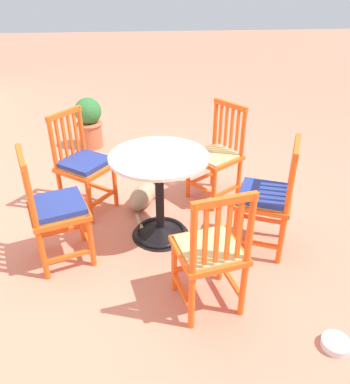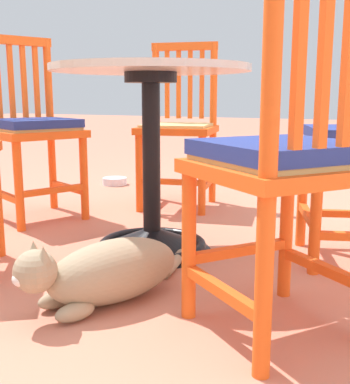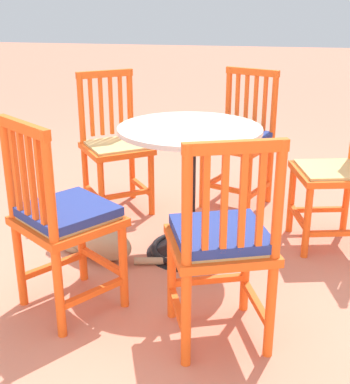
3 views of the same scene
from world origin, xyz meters
name	(u,v)px [view 3 (image 3 of 3)]	position (x,y,z in m)	size (l,w,h in m)	color
ground_plane	(166,245)	(0.00, 0.00, 0.00)	(24.00, 24.00, 0.00)	#C6755B
cafe_table	(189,206)	(-0.15, 0.06, 0.28)	(0.76, 0.76, 0.73)	black
orange_chair_by_planter	(337,173)	(-0.95, -0.20, 0.43)	(0.48, 0.48, 0.91)	#EA5619
orange_chair_tucked_in	(239,141)	(-0.37, -0.73, 0.45)	(0.53, 0.53, 0.91)	#EA5619
orange_chair_at_corner	(115,147)	(0.43, -0.50, 0.43)	(0.56, 0.56, 0.91)	#EA5619
orange_chair_near_fence	(64,219)	(0.32, 0.70, 0.45)	(0.56, 0.56, 0.91)	#EA5619
orange_chair_facing_out	(221,243)	(-0.39, 0.82, 0.45)	(0.51, 0.51, 0.91)	#EA5619
tabby_cat	(94,239)	(0.37, 0.18, 0.10)	(0.73, 0.37, 0.23)	#9E896B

